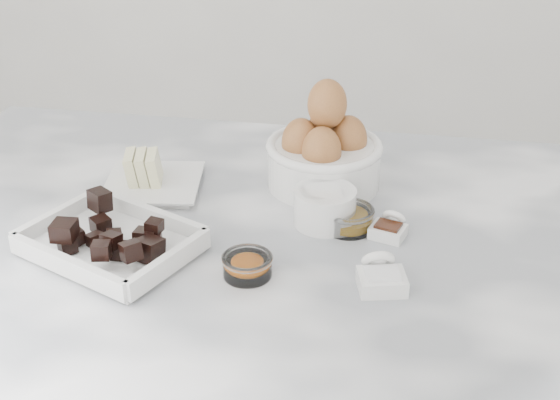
{
  "coord_description": "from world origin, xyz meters",
  "views": [
    {
      "loc": [
        0.19,
        -0.95,
        1.52
      ],
      "look_at": [
        0.02,
        0.03,
        0.98
      ],
      "focal_mm": 50.0,
      "sensor_mm": 36.0,
      "label": 1
    }
  ],
  "objects_px": {
    "zest_bowl": "(247,265)",
    "vanilla_spoon": "(389,228)",
    "butter_plate": "(151,177)",
    "egg_bowl": "(324,152)",
    "honey_bowl": "(348,218)",
    "chocolate_dish": "(110,237)",
    "sugar_ramekin": "(325,205)",
    "salt_spoon": "(381,276)"
  },
  "relations": [
    {
      "from": "zest_bowl",
      "to": "vanilla_spoon",
      "type": "height_order",
      "value": "vanilla_spoon"
    },
    {
      "from": "butter_plate",
      "to": "zest_bowl",
      "type": "bearing_deg",
      "value": -46.67
    },
    {
      "from": "egg_bowl",
      "to": "vanilla_spoon",
      "type": "distance_m",
      "value": 0.19
    },
    {
      "from": "honey_bowl",
      "to": "zest_bowl",
      "type": "height_order",
      "value": "honey_bowl"
    },
    {
      "from": "butter_plate",
      "to": "honey_bowl",
      "type": "relative_size",
      "value": 2.21
    },
    {
      "from": "chocolate_dish",
      "to": "vanilla_spoon",
      "type": "bearing_deg",
      "value": 16.63
    },
    {
      "from": "sugar_ramekin",
      "to": "zest_bowl",
      "type": "height_order",
      "value": "sugar_ramekin"
    },
    {
      "from": "honey_bowl",
      "to": "vanilla_spoon",
      "type": "relative_size",
      "value": 1.13
    },
    {
      "from": "sugar_ramekin",
      "to": "vanilla_spoon",
      "type": "xyz_separation_m",
      "value": [
        0.1,
        -0.02,
        -0.02
      ]
    },
    {
      "from": "zest_bowl",
      "to": "vanilla_spoon",
      "type": "xyz_separation_m",
      "value": [
        0.18,
        0.14,
        -0.0
      ]
    },
    {
      "from": "butter_plate",
      "to": "egg_bowl",
      "type": "bearing_deg",
      "value": 13.1
    },
    {
      "from": "zest_bowl",
      "to": "salt_spoon",
      "type": "relative_size",
      "value": 0.82
    },
    {
      "from": "sugar_ramekin",
      "to": "zest_bowl",
      "type": "bearing_deg",
      "value": -118.35
    },
    {
      "from": "egg_bowl",
      "to": "honey_bowl",
      "type": "relative_size",
      "value": 2.43
    },
    {
      "from": "egg_bowl",
      "to": "zest_bowl",
      "type": "relative_size",
      "value": 2.71
    },
    {
      "from": "egg_bowl",
      "to": "honey_bowl",
      "type": "bearing_deg",
      "value": -68.13
    },
    {
      "from": "sugar_ramekin",
      "to": "salt_spoon",
      "type": "xyz_separation_m",
      "value": [
        0.09,
        -0.15,
        -0.01
      ]
    },
    {
      "from": "sugar_ramekin",
      "to": "salt_spoon",
      "type": "relative_size",
      "value": 1.09
    },
    {
      "from": "chocolate_dish",
      "to": "sugar_ramekin",
      "type": "height_order",
      "value": "chocolate_dish"
    },
    {
      "from": "butter_plate",
      "to": "salt_spoon",
      "type": "xyz_separation_m",
      "value": [
        0.38,
        -0.21,
        -0.0
      ]
    },
    {
      "from": "butter_plate",
      "to": "honey_bowl",
      "type": "bearing_deg",
      "value": -12.28
    },
    {
      "from": "vanilla_spoon",
      "to": "honey_bowl",
      "type": "bearing_deg",
      "value": 171.28
    },
    {
      "from": "butter_plate",
      "to": "zest_bowl",
      "type": "relative_size",
      "value": 2.46
    },
    {
      "from": "salt_spoon",
      "to": "chocolate_dish",
      "type": "bearing_deg",
      "value": 177.37
    },
    {
      "from": "chocolate_dish",
      "to": "salt_spoon",
      "type": "bearing_deg",
      "value": -2.63
    },
    {
      "from": "butter_plate",
      "to": "sugar_ramekin",
      "type": "bearing_deg",
      "value": -12.02
    },
    {
      "from": "honey_bowl",
      "to": "salt_spoon",
      "type": "bearing_deg",
      "value": -68.08
    },
    {
      "from": "butter_plate",
      "to": "egg_bowl",
      "type": "height_order",
      "value": "egg_bowl"
    },
    {
      "from": "butter_plate",
      "to": "zest_bowl",
      "type": "height_order",
      "value": "butter_plate"
    },
    {
      "from": "zest_bowl",
      "to": "salt_spoon",
      "type": "bearing_deg",
      "value": 1.97
    },
    {
      "from": "chocolate_dish",
      "to": "honey_bowl",
      "type": "height_order",
      "value": "chocolate_dish"
    },
    {
      "from": "sugar_ramekin",
      "to": "honey_bowl",
      "type": "distance_m",
      "value": 0.04
    },
    {
      "from": "butter_plate",
      "to": "honey_bowl",
      "type": "height_order",
      "value": "butter_plate"
    },
    {
      "from": "zest_bowl",
      "to": "salt_spoon",
      "type": "distance_m",
      "value": 0.18
    },
    {
      "from": "butter_plate",
      "to": "honey_bowl",
      "type": "xyz_separation_m",
      "value": [
        0.32,
        -0.07,
        -0.0
      ]
    },
    {
      "from": "chocolate_dish",
      "to": "honey_bowl",
      "type": "relative_size",
      "value": 3.58
    },
    {
      "from": "chocolate_dish",
      "to": "salt_spoon",
      "type": "distance_m",
      "value": 0.38
    },
    {
      "from": "honey_bowl",
      "to": "vanilla_spoon",
      "type": "xyz_separation_m",
      "value": [
        0.06,
        -0.01,
        -0.0
      ]
    },
    {
      "from": "zest_bowl",
      "to": "honey_bowl",
      "type": "bearing_deg",
      "value": 50.61
    },
    {
      "from": "butter_plate",
      "to": "zest_bowl",
      "type": "distance_m",
      "value": 0.3
    },
    {
      "from": "chocolate_dish",
      "to": "egg_bowl",
      "type": "height_order",
      "value": "egg_bowl"
    },
    {
      "from": "zest_bowl",
      "to": "sugar_ramekin",
      "type": "bearing_deg",
      "value": 61.65
    }
  ]
}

